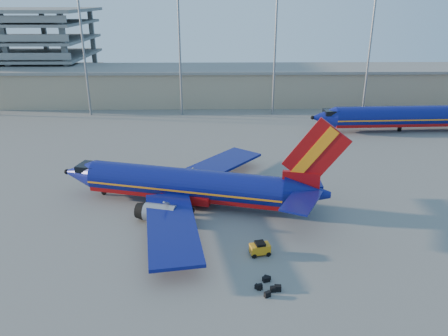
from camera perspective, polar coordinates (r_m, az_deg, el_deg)
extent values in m
plane|color=slate|center=(53.81, -3.64, -5.20)|extent=(220.00, 220.00, 0.00)
cube|color=gray|center=(108.22, 2.97, 10.68)|extent=(120.00, 15.00, 8.00)
cube|color=slate|center=(107.52, 3.01, 12.88)|extent=(122.00, 16.00, 0.60)
cylinder|color=gray|center=(98.53, -17.87, 14.55)|extent=(0.44, 0.44, 28.00)
cylinder|color=gray|center=(94.91, -5.81, 15.20)|extent=(0.44, 0.44, 28.00)
cylinder|color=gray|center=(95.44, 6.69, 15.20)|extent=(0.44, 0.44, 28.00)
cylinder|color=gray|center=(100.04, 18.50, 14.57)|extent=(0.44, 0.44, 28.00)
cylinder|color=navy|center=(53.80, -5.14, -2.02)|extent=(24.54, 9.87, 3.76)
cube|color=#9A0C0E|center=(54.19, -5.11, -2.96)|extent=(24.36, 9.18, 1.32)
cube|color=orange|center=(53.90, -5.13, -2.27)|extent=(24.55, 9.91, 0.22)
cone|color=navy|center=(59.74, -18.28, -0.63)|extent=(5.09, 4.73, 3.76)
cube|color=black|center=(58.73, -17.29, 0.12)|extent=(3.03, 3.18, 0.81)
cone|color=navy|center=(51.13, 10.83, -3.20)|extent=(6.07, 4.99, 3.76)
cube|color=#9A0C0E|center=(50.62, 10.02, -1.70)|extent=(4.27, 1.63, 2.24)
cube|color=#9A0C0E|center=(49.30, 11.93, 1.96)|extent=(7.29, 2.22, 8.11)
cube|color=orange|center=(49.31, 11.70, 1.98)|extent=(4.91, 1.68, 6.36)
cube|color=navy|center=(54.10, 10.68, -1.14)|extent=(3.36, 6.65, 0.22)
cube|color=navy|center=(47.77, 10.13, -4.22)|extent=(5.65, 7.18, 0.22)
cube|color=navy|center=(61.65, -1.13, 0.26)|extent=(13.83, 15.46, 0.36)
cube|color=navy|center=(46.18, -6.85, -7.52)|extent=(7.53, 16.36, 0.36)
cube|color=#9A0C0E|center=(54.21, -4.58, -3.41)|extent=(6.91, 5.39, 1.02)
cylinder|color=gray|center=(59.38, -4.59, -1.34)|extent=(4.08, 3.00, 2.13)
cylinder|color=gray|center=(50.40, -8.32, -5.84)|extent=(4.08, 3.00, 2.13)
cylinder|color=gray|center=(59.02, -15.42, -2.88)|extent=(0.30, 0.30, 1.12)
cylinder|color=black|center=(59.11, -15.40, -3.09)|extent=(0.69, 0.41, 0.65)
cylinder|color=black|center=(56.61, -2.75, -3.29)|extent=(0.97, 0.76, 0.85)
cylinder|color=black|center=(52.07, -4.39, -5.65)|extent=(0.97, 0.76, 0.85)
cylinder|color=navy|center=(90.40, 22.16, 6.27)|extent=(25.92, 4.98, 3.97)
cube|color=#9A0C0E|center=(90.64, 22.07, 5.65)|extent=(25.89, 4.23, 1.40)
cube|color=orange|center=(90.46, 22.14, 6.11)|extent=(25.92, 5.03, 0.24)
cone|color=navy|center=(85.05, 12.83, 6.45)|extent=(4.66, 4.15, 3.97)
cube|color=black|center=(85.20, 13.80, 7.10)|extent=(2.69, 2.89, 0.86)
cylinder|color=black|center=(90.99, 21.95, 4.81)|extent=(0.78, 0.78, 0.97)
cube|color=orange|center=(44.36, 4.71, -10.44)|extent=(2.15, 1.51, 0.93)
cube|color=black|center=(44.06, 4.73, -9.83)|extent=(1.13, 1.20, 0.32)
cylinder|color=black|center=(44.81, 3.57, -10.74)|extent=(0.51, 0.27, 0.48)
cylinder|color=black|center=(43.99, 3.97, -11.42)|extent=(0.51, 0.27, 0.48)
cylinder|color=black|center=(45.22, 5.40, -10.47)|extent=(0.51, 0.27, 0.48)
cylinder|color=black|center=(44.40, 5.83, -11.14)|extent=(0.51, 0.27, 0.48)
cube|color=black|center=(39.19, 5.69, -16.10)|extent=(0.64, 0.54, 0.50)
cube|color=black|center=(39.96, 7.05, -15.30)|extent=(0.63, 0.46, 0.54)
cube|color=black|center=(39.85, 6.44, -15.44)|extent=(0.52, 0.46, 0.47)
cube|color=black|center=(39.99, 4.51, -15.25)|extent=(0.69, 0.61, 0.43)
cube|color=black|center=(39.93, 4.67, -15.22)|extent=(0.53, 0.40, 0.54)
cube|color=black|center=(41.17, 5.66, -14.12)|extent=(0.73, 0.63, 0.39)
cube|color=black|center=(40.98, 5.54, -14.26)|extent=(0.74, 0.60, 0.45)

